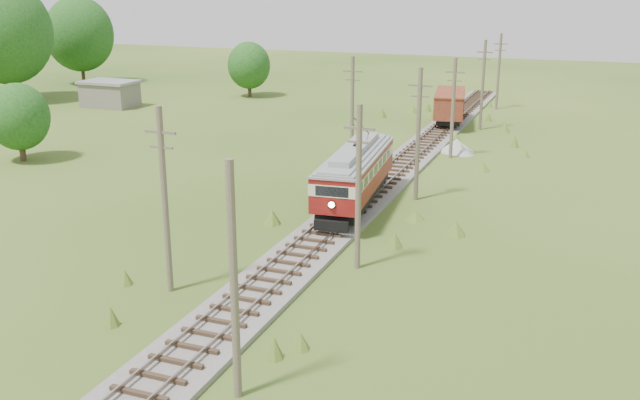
% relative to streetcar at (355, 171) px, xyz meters
% --- Properties ---
extents(railbed_main, '(3.60, 96.00, 0.57)m').
position_rel_streetcar_xyz_m(railbed_main, '(-0.00, 6.57, -2.42)').
color(railbed_main, '#605B54').
rests_on(railbed_main, ground).
extents(streetcar, '(4.06, 12.40, 5.61)m').
position_rel_streetcar_xyz_m(streetcar, '(0.00, 0.00, 0.00)').
color(streetcar, black).
rests_on(streetcar, ground).
extents(gondola, '(4.36, 9.30, 2.97)m').
position_rel_streetcar_xyz_m(gondola, '(-0.00, 30.65, -0.45)').
color(gondola, black).
rests_on(gondola, ground).
extents(gravel_pile, '(3.14, 3.33, 1.14)m').
position_rel_streetcar_xyz_m(gravel_pile, '(3.18, 18.87, -2.08)').
color(gravel_pile, gray).
rests_on(gravel_pile, ground).
extents(utility_pole_r_1, '(0.30, 0.30, 8.80)m').
position_rel_streetcar_xyz_m(utility_pole_r_1, '(3.10, -22.43, 1.79)').
color(utility_pole_r_1, brown).
rests_on(utility_pole_r_1, ground).
extents(utility_pole_r_2, '(1.60, 0.30, 8.60)m').
position_rel_streetcar_xyz_m(utility_pole_r_2, '(3.30, -9.43, 1.81)').
color(utility_pole_r_2, brown).
rests_on(utility_pole_r_2, ground).
extents(utility_pole_r_3, '(1.60, 0.30, 9.00)m').
position_rel_streetcar_xyz_m(utility_pole_r_3, '(3.20, 3.57, 2.01)').
color(utility_pole_r_3, brown).
rests_on(utility_pole_r_3, ground).
extents(utility_pole_r_4, '(1.60, 0.30, 8.40)m').
position_rel_streetcar_xyz_m(utility_pole_r_4, '(3.00, 16.57, 1.71)').
color(utility_pole_r_4, brown).
rests_on(utility_pole_r_4, ground).
extents(utility_pole_r_5, '(1.60, 0.30, 8.90)m').
position_rel_streetcar_xyz_m(utility_pole_r_5, '(3.40, 29.57, 1.96)').
color(utility_pole_r_5, brown).
rests_on(utility_pole_r_5, ground).
extents(utility_pole_r_6, '(1.60, 0.30, 8.70)m').
position_rel_streetcar_xyz_m(utility_pole_r_6, '(3.20, 42.57, 1.86)').
color(utility_pole_r_6, brown).
rests_on(utility_pole_r_6, ground).
extents(utility_pole_l_a, '(1.60, 0.30, 9.00)m').
position_rel_streetcar_xyz_m(utility_pole_l_a, '(-4.20, -15.43, 2.01)').
color(utility_pole_l_a, brown).
rests_on(utility_pole_l_a, ground).
extents(utility_pole_l_b, '(1.60, 0.30, 8.60)m').
position_rel_streetcar_xyz_m(utility_pole_l_b, '(-4.50, 12.57, 1.81)').
color(utility_pole_l_b, brown).
rests_on(utility_pole_l_b, ground).
extents(tree_left_4, '(11.34, 11.34, 14.61)m').
position_rel_streetcar_xyz_m(tree_left_4, '(-54.00, 26.57, 5.75)').
color(tree_left_4, '#38281C').
rests_on(tree_left_4, ground).
extents(tree_left_5, '(9.66, 9.66, 12.44)m').
position_rel_streetcar_xyz_m(tree_left_5, '(-56.00, 42.57, 4.51)').
color(tree_left_5, '#38281C').
rests_on(tree_left_5, ground).
extents(tree_mid_a, '(5.46, 5.46, 7.03)m').
position_rel_streetcar_xyz_m(tree_mid_a, '(-28.00, 40.57, 1.41)').
color(tree_mid_a, '#38281C').
rests_on(tree_mid_a, ground).
extents(tree_mid_c, '(5.04, 5.04, 6.49)m').
position_rel_streetcar_xyz_m(tree_mid_c, '(-30.00, 2.57, 1.09)').
color(tree_mid_c, '#38281C').
rests_on(tree_mid_c, ground).
extents(shed, '(6.40, 4.40, 3.10)m').
position_rel_streetcar_xyz_m(shed, '(-40.00, 27.57, -1.04)').
color(shed, slate).
rests_on(shed, ground).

